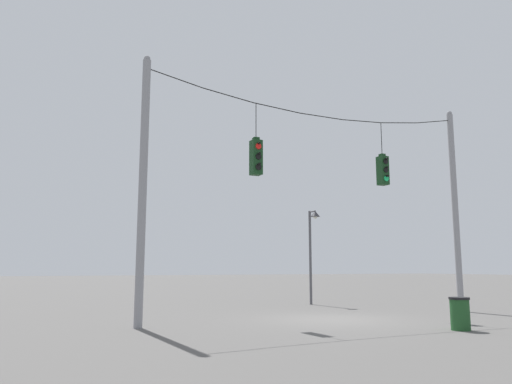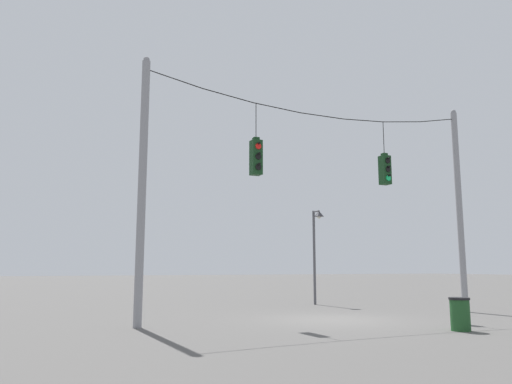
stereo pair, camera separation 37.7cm
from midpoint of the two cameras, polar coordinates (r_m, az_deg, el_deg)
The scene contains 8 objects.
ground_plane at distance 16.90m, azimuth 8.06°, elevation -14.25°, with size 200.00×200.00×0.00m, color #565451.
utility_pole_left at distance 14.92m, azimuth -13.53°, elevation 0.60°, with size 0.24×0.24×8.04m.
utility_pole_right at distance 21.31m, azimuth 21.33°, elevation -1.77°, with size 0.24×0.24×8.04m.
span_wire at distance 18.01m, azimuth 6.88°, elevation 9.26°, with size 12.47×0.03×0.70m.
traffic_light_near_right_pole at distance 16.30m, azimuth -0.66°, elevation 4.03°, with size 0.34×0.58×2.42m.
traffic_light_near_left_pole at distance 19.06m, azimuth 13.73°, elevation 2.44°, with size 0.34×0.58×2.38m.
street_lamp at distance 23.41m, azimuth 6.04°, elevation -5.00°, with size 0.44×0.77×4.33m.
trash_bin at distance 14.88m, azimuth 21.60°, elevation -12.79°, with size 0.55×0.55×0.88m.
Camera 1 is at (-9.46, -13.95, 1.67)m, focal length 35.00 mm.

